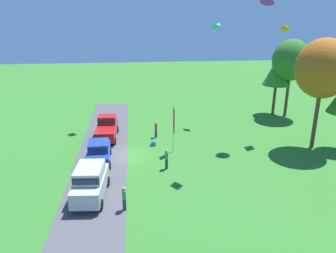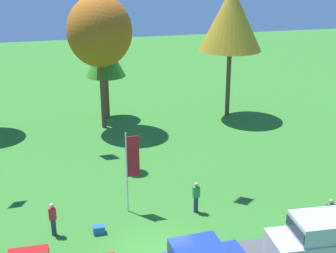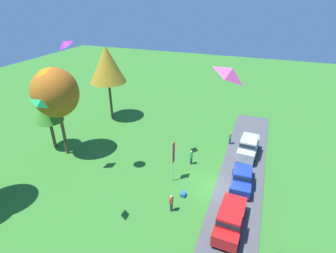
{
  "view_description": "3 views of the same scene",
  "coord_description": "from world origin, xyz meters",
  "px_view_note": "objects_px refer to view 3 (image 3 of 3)",
  "views": [
    {
      "loc": [
        27.01,
        0.85,
        12.04
      ],
      "look_at": [
        2.85,
        3.49,
        3.65
      ],
      "focal_mm": 35.0,
      "sensor_mm": 36.0,
      "label": 1
    },
    {
      "loc": [
        -4.04,
        -17.16,
        12.66
      ],
      "look_at": [
        1.42,
        3.61,
        4.83
      ],
      "focal_mm": 50.0,
      "sensor_mm": 36.0,
      "label": 2
    },
    {
      "loc": [
        -20.29,
        -2.59,
        16.82
      ],
      "look_at": [
        0.34,
        5.12,
        5.54
      ],
      "focal_mm": 28.0,
      "sensor_mm": 36.0,
      "label": 3
    }
  ],
  "objects_px": {
    "person_on_lawn": "(230,138)",
    "kite_diamond_topmost": "(41,102)",
    "kite_diamond_high_left": "(232,73)",
    "car_sedan_by_flagpole": "(242,177)",
    "cooler_box": "(183,194)",
    "kite_diamond_trailing_tail": "(42,71)",
    "car_pickup_near_entrance": "(230,220)",
    "flag_banner": "(173,156)",
    "person_beside_suv": "(191,157)",
    "tree_far_right": "(55,93)",
    "car_suv_mid_row": "(249,146)",
    "kite_delta_near_flag": "(65,43)",
    "person_watching_sky": "(171,203)",
    "tree_left_of_center": "(107,65)",
    "tree_right_of_center": "(47,109)"
  },
  "relations": [
    {
      "from": "person_beside_suv",
      "to": "cooler_box",
      "type": "relative_size",
      "value": 3.05
    },
    {
      "from": "person_beside_suv",
      "to": "kite_delta_near_flag",
      "type": "height_order",
      "value": "kite_delta_near_flag"
    },
    {
      "from": "kite_delta_near_flag",
      "to": "kite_diamond_topmost",
      "type": "distance_m",
      "value": 7.39
    },
    {
      "from": "kite_diamond_topmost",
      "to": "tree_far_right",
      "type": "bearing_deg",
      "value": 40.53
    },
    {
      "from": "kite_diamond_trailing_tail",
      "to": "tree_far_right",
      "type": "bearing_deg",
      "value": 35.04
    },
    {
      "from": "car_pickup_near_entrance",
      "to": "cooler_box",
      "type": "xyz_separation_m",
      "value": [
        2.47,
        4.55,
        -0.91
      ]
    },
    {
      "from": "flag_banner",
      "to": "kite_diamond_high_left",
      "type": "height_order",
      "value": "kite_diamond_high_left"
    },
    {
      "from": "car_sedan_by_flagpole",
      "to": "kite_diamond_trailing_tail",
      "type": "bearing_deg",
      "value": 104.61
    },
    {
      "from": "kite_diamond_high_left",
      "to": "cooler_box",
      "type": "bearing_deg",
      "value": 28.26
    },
    {
      "from": "car_pickup_near_entrance",
      "to": "kite_delta_near_flag",
      "type": "bearing_deg",
      "value": 81.97
    },
    {
      "from": "person_on_lawn",
      "to": "kite_diamond_topmost",
      "type": "bearing_deg",
      "value": 150.75
    },
    {
      "from": "car_sedan_by_flagpole",
      "to": "person_watching_sky",
      "type": "height_order",
      "value": "car_sedan_by_flagpole"
    },
    {
      "from": "car_suv_mid_row",
      "to": "person_on_lawn",
      "type": "distance_m",
      "value": 3.0
    },
    {
      "from": "kite_diamond_high_left",
      "to": "car_sedan_by_flagpole",
      "type": "bearing_deg",
      "value": -4.29
    },
    {
      "from": "person_beside_suv",
      "to": "flag_banner",
      "type": "xyz_separation_m",
      "value": [
        -3.21,
        0.99,
        1.92
      ]
    },
    {
      "from": "person_beside_suv",
      "to": "kite_diamond_topmost",
      "type": "relative_size",
      "value": 1.87
    },
    {
      "from": "car_suv_mid_row",
      "to": "tree_right_of_center",
      "type": "bearing_deg",
      "value": 105.71
    },
    {
      "from": "person_watching_sky",
      "to": "kite_diamond_trailing_tail",
      "type": "bearing_deg",
      "value": 85.66
    },
    {
      "from": "person_on_lawn",
      "to": "kite_diamond_topmost",
      "type": "relative_size",
      "value": 1.87
    },
    {
      "from": "car_pickup_near_entrance",
      "to": "person_beside_suv",
      "type": "xyz_separation_m",
      "value": [
        7.65,
        5.29,
        -0.23
      ]
    },
    {
      "from": "person_beside_suv",
      "to": "kite_diamond_high_left",
      "type": "relative_size",
      "value": 1.64
    },
    {
      "from": "car_pickup_near_entrance",
      "to": "kite_diamond_trailing_tail",
      "type": "bearing_deg",
      "value": 85.7
    },
    {
      "from": "tree_far_right",
      "to": "tree_right_of_center",
      "type": "height_order",
      "value": "tree_far_right"
    },
    {
      "from": "car_sedan_by_flagpole",
      "to": "cooler_box",
      "type": "xyz_separation_m",
      "value": [
        -3.34,
        4.83,
        -0.84
      ]
    },
    {
      "from": "tree_right_of_center",
      "to": "cooler_box",
      "type": "relative_size",
      "value": 12.05
    },
    {
      "from": "kite_diamond_high_left",
      "to": "person_on_lawn",
      "type": "bearing_deg",
      "value": 4.47
    },
    {
      "from": "person_on_lawn",
      "to": "tree_far_right",
      "type": "height_order",
      "value": "tree_far_right"
    },
    {
      "from": "person_watching_sky",
      "to": "tree_right_of_center",
      "type": "xyz_separation_m",
      "value": [
        4.91,
        16.81,
        4.23
      ]
    },
    {
      "from": "person_watching_sky",
      "to": "tree_far_right",
      "type": "relative_size",
      "value": 0.17
    },
    {
      "from": "car_suv_mid_row",
      "to": "person_watching_sky",
      "type": "distance_m",
      "value": 12.34
    },
    {
      "from": "car_suv_mid_row",
      "to": "tree_right_of_center",
      "type": "xyz_separation_m",
      "value": [
        -6.22,
        22.11,
        3.81
      ]
    },
    {
      "from": "kite_diamond_topmost",
      "to": "person_watching_sky",
      "type": "bearing_deg",
      "value": -56.15
    },
    {
      "from": "kite_diamond_high_left",
      "to": "tree_left_of_center",
      "type": "bearing_deg",
      "value": 43.69
    },
    {
      "from": "tree_far_right",
      "to": "kite_diamond_topmost",
      "type": "bearing_deg",
      "value": -139.47
    },
    {
      "from": "person_beside_suv",
      "to": "tree_left_of_center",
      "type": "xyz_separation_m",
      "value": [
        7.43,
        14.43,
        7.16
      ]
    },
    {
      "from": "person_beside_suv",
      "to": "tree_far_right",
      "type": "distance_m",
      "value": 15.91
    },
    {
      "from": "person_watching_sky",
      "to": "kite_delta_near_flag",
      "type": "distance_m",
      "value": 15.86
    },
    {
      "from": "person_beside_suv",
      "to": "flag_banner",
      "type": "distance_m",
      "value": 3.87
    },
    {
      "from": "car_pickup_near_entrance",
      "to": "flag_banner",
      "type": "bearing_deg",
      "value": 54.69
    },
    {
      "from": "kite_diamond_trailing_tail",
      "to": "person_on_lawn",
      "type": "bearing_deg",
      "value": -51.35
    },
    {
      "from": "cooler_box",
      "to": "kite_diamond_trailing_tail",
      "type": "xyz_separation_m",
      "value": [
        -1.19,
        12.53,
        10.69
      ]
    },
    {
      "from": "person_beside_suv",
      "to": "car_sedan_by_flagpole",
      "type": "bearing_deg",
      "value": -108.29
    },
    {
      "from": "person_watching_sky",
      "to": "tree_left_of_center",
      "type": "height_order",
      "value": "tree_left_of_center"
    },
    {
      "from": "person_on_lawn",
      "to": "kite_diamond_high_left",
      "type": "bearing_deg",
      "value": -175.53
    },
    {
      "from": "tree_left_of_center",
      "to": "kite_diamond_topmost",
      "type": "bearing_deg",
      "value": -157.82
    },
    {
      "from": "person_watching_sky",
      "to": "kite_diamond_trailing_tail",
      "type": "relative_size",
      "value": 1.58
    },
    {
      "from": "person_beside_suv",
      "to": "kite_diamond_high_left",
      "type": "distance_m",
      "value": 18.82
    },
    {
      "from": "car_suv_mid_row",
      "to": "kite_delta_near_flag",
      "type": "height_order",
      "value": "kite_delta_near_flag"
    },
    {
      "from": "flag_banner",
      "to": "kite_diamond_high_left",
      "type": "xyz_separation_m",
      "value": [
        -9.45,
        -5.75,
        11.17
      ]
    },
    {
      "from": "car_pickup_near_entrance",
      "to": "person_beside_suv",
      "type": "relative_size",
      "value": 2.96
    }
  ]
}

